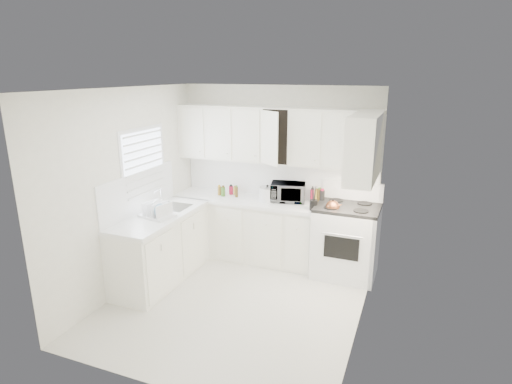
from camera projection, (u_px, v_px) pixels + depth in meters
The scene contains 33 objects.
floor at pixel (236, 302), 5.26m from camera, with size 3.20×3.20×0.00m, color silver.
ceiling at pixel (232, 89), 4.54m from camera, with size 3.20×3.20×0.00m, color white.
wall_back at pixel (278, 173), 6.33m from camera, with size 3.00×3.00×0.00m, color white.
wall_front at pixel (154, 258), 3.47m from camera, with size 3.00×3.00×0.00m, color white.
wall_left at pixel (128, 190), 5.43m from camera, with size 3.20×3.20×0.00m, color white.
wall_right at pixel (365, 219), 4.37m from camera, with size 3.20×3.20×0.00m, color white.
window_blinds at pixel (145, 166), 5.66m from camera, with size 0.06×0.96×1.06m, color white, non-canonical shape.
lower_cabinets_back at pixel (247, 229), 6.43m from camera, with size 2.22×0.60×0.90m, color white, non-canonical shape.
lower_cabinets_left at pixel (161, 249), 5.73m from camera, with size 0.60×1.60×0.90m, color white, non-canonical shape.
countertop_back at pixel (246, 200), 6.29m from camera, with size 2.24×0.64×0.05m, color white.
countertop_left at pixel (159, 216), 5.60m from camera, with size 0.64×1.62×0.05m, color white.
backsplash_back at pixel (277, 178), 6.34m from camera, with size 2.98×0.02×0.55m, color white.
backsplash_left at pixel (139, 192), 5.62m from camera, with size 0.02×1.60×0.55m, color white.
upper_cabinets_back at pixel (274, 163), 6.13m from camera, with size 3.00×0.33×0.80m, color white, non-canonical shape.
upper_cabinets_right at pixel (361, 181), 5.11m from camera, with size 0.33×0.90×0.80m, color white, non-canonical shape.
sink at pixel (173, 199), 5.87m from camera, with size 0.42×0.38×0.30m, color gray, non-canonical shape.
stove at pixel (346, 231), 5.80m from camera, with size 0.85×0.70×1.31m, color white, non-canonical shape.
tea_kettle at pixel (333, 206), 5.61m from camera, with size 0.23×0.20×0.21m, color brown, non-canonical shape.
frying_pan at pixel (363, 208), 5.79m from camera, with size 0.24×0.41×0.04m, color black, non-canonical shape.
microwave at pixel (288, 190), 6.12m from camera, with size 0.49×0.27×0.33m, color gray.
rice_cooker at pixel (267, 193), 6.13m from camera, with size 0.25×0.25×0.25m, color white, non-canonical shape.
paper_towel at pixel (277, 190), 6.25m from camera, with size 0.12×0.12×0.27m, color white.
utensil_crock at pixel (314, 198), 5.71m from camera, with size 0.12×0.12×0.35m, color black, non-canonical shape.
dish_rack at pixel (157, 208), 5.46m from camera, with size 0.42×0.31×0.23m, color white, non-canonical shape.
spice_left_0 at pixel (222, 189), 6.55m from camera, with size 0.06×0.06×0.13m, color olive.
spice_left_1 at pixel (224, 191), 6.44m from camera, with size 0.06×0.06×0.13m, color #3D6C24.
spice_left_2 at pixel (231, 190), 6.49m from camera, with size 0.06×0.06×0.13m, color #BB193C.
spice_left_3 at pixel (233, 192), 6.39m from camera, with size 0.06×0.06×0.13m, color gold.
spice_left_4 at pixel (240, 191), 6.44m from camera, with size 0.06×0.06×0.13m, color #533D17.
sauce_right_0 at pixel (312, 196), 6.07m from camera, with size 0.06×0.06×0.19m, color #BB193C.
sauce_right_1 at pixel (315, 198), 6.00m from camera, with size 0.06×0.06×0.19m, color gold.
sauce_right_2 at pixel (320, 197), 6.03m from camera, with size 0.06×0.06×0.19m, color #533D17.
sauce_right_3 at pixel (323, 198), 5.96m from camera, with size 0.06×0.06×0.19m, color black.
Camera 1 is at (1.95, -4.25, 2.78)m, focal length 29.45 mm.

